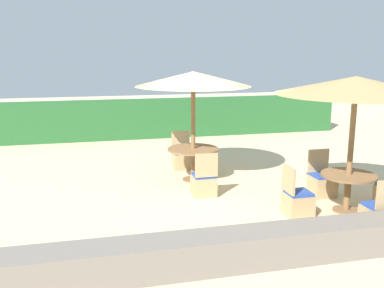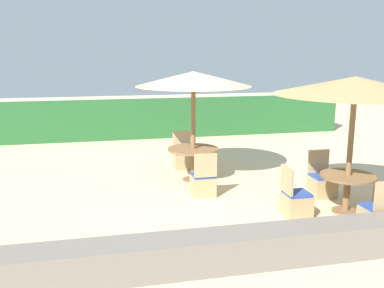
{
  "view_description": "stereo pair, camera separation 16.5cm",
  "coord_description": "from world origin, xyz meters",
  "px_view_note": "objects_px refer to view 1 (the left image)",
  "views": [
    {
      "loc": [
        -2.13,
        -8.36,
        2.93
      ],
      "look_at": [
        0.0,
        0.6,
        0.9
      ],
      "focal_mm": 40.0,
      "sensor_mm": 36.0,
      "label": 1
    },
    {
      "loc": [
        -1.97,
        -8.4,
        2.93
      ],
      "look_at": [
        0.0,
        0.6,
        0.9
      ],
      "focal_mm": 40.0,
      "sensor_mm": 36.0,
      "label": 2
    }
  ],
  "objects_px": {
    "round_table_center": "(193,154)",
    "patio_chair_front_right_south": "(379,216)",
    "patio_chair_center_north": "(182,158)",
    "patio_chair_front_right_west": "(297,201)",
    "patio_chair_front_right_north": "(322,183)",
    "round_table_front_right": "(348,183)",
    "parasol_front_right": "(356,86)",
    "patio_chair_center_south": "(204,183)",
    "parasol_center": "(193,79)"
  },
  "relations": [
    {
      "from": "round_table_center",
      "to": "patio_chair_front_right_south",
      "type": "height_order",
      "value": "patio_chair_front_right_south"
    },
    {
      "from": "patio_chair_center_north",
      "to": "patio_chair_front_right_west",
      "type": "xyz_separation_m",
      "value": [
        1.36,
        -3.55,
        0.0
      ]
    },
    {
      "from": "patio_chair_front_right_north",
      "to": "patio_chair_front_right_south",
      "type": "relative_size",
      "value": 1.0
    },
    {
      "from": "round_table_front_right",
      "to": "patio_chair_front_right_south",
      "type": "height_order",
      "value": "patio_chair_front_right_south"
    },
    {
      "from": "round_table_center",
      "to": "parasol_front_right",
      "type": "relative_size",
      "value": 0.41
    },
    {
      "from": "patio_chair_center_south",
      "to": "round_table_front_right",
      "type": "distance_m",
      "value": 2.78
    },
    {
      "from": "patio_chair_center_north",
      "to": "patio_chair_front_right_north",
      "type": "bearing_deg",
      "value": 131.55
    },
    {
      "from": "patio_chair_center_north",
      "to": "patio_chair_front_right_south",
      "type": "bearing_deg",
      "value": 117.73
    },
    {
      "from": "round_table_center",
      "to": "parasol_front_right",
      "type": "bearing_deg",
      "value": -47.73
    },
    {
      "from": "round_table_center",
      "to": "patio_chair_center_north",
      "type": "xyz_separation_m",
      "value": [
        -0.04,
        1.02,
        -0.34
      ]
    },
    {
      "from": "patio_chair_front_right_north",
      "to": "patio_chair_front_right_south",
      "type": "distance_m",
      "value": 1.82
    },
    {
      "from": "patio_chair_front_right_south",
      "to": "patio_chair_center_south",
      "type": "bearing_deg",
      "value": 134.85
    },
    {
      "from": "round_table_center",
      "to": "patio_chair_front_right_south",
      "type": "relative_size",
      "value": 1.25
    },
    {
      "from": "round_table_center",
      "to": "patio_chair_front_right_west",
      "type": "distance_m",
      "value": 2.87
    },
    {
      "from": "round_table_center",
      "to": "patio_chair_front_right_south",
      "type": "bearing_deg",
      "value": -56.15
    },
    {
      "from": "parasol_center",
      "to": "patio_chair_center_north",
      "type": "relative_size",
      "value": 2.75
    },
    {
      "from": "patio_chair_front_right_west",
      "to": "round_table_center",
      "type": "bearing_deg",
      "value": -152.43
    },
    {
      "from": "patio_chair_front_right_north",
      "to": "round_table_front_right",
      "type": "bearing_deg",
      "value": 89.45
    },
    {
      "from": "parasol_front_right",
      "to": "round_table_center",
      "type": "bearing_deg",
      "value": 132.27
    },
    {
      "from": "parasol_center",
      "to": "parasol_front_right",
      "type": "xyz_separation_m",
      "value": [
        2.31,
        -2.55,
        0.02
      ]
    },
    {
      "from": "round_table_center",
      "to": "patio_chair_front_right_west",
      "type": "bearing_deg",
      "value": -62.43
    },
    {
      "from": "round_table_center",
      "to": "patio_chair_front_right_north",
      "type": "xyz_separation_m",
      "value": [
        2.32,
        -1.64,
        -0.34
      ]
    },
    {
      "from": "patio_chair_center_north",
      "to": "parasol_front_right",
      "type": "height_order",
      "value": "parasol_front_right"
    },
    {
      "from": "parasol_center",
      "to": "round_table_front_right",
      "type": "distance_m",
      "value": 3.86
    },
    {
      "from": "round_table_front_right",
      "to": "patio_chair_center_south",
      "type": "bearing_deg",
      "value": 148.22
    },
    {
      "from": "patio_chair_center_north",
      "to": "patio_chair_center_south",
      "type": "relative_size",
      "value": 1.0
    },
    {
      "from": "round_table_center",
      "to": "parasol_center",
      "type": "bearing_deg",
      "value": -90.0
    },
    {
      "from": "parasol_center",
      "to": "round_table_center",
      "type": "distance_m",
      "value": 1.7
    },
    {
      "from": "round_table_center",
      "to": "parasol_front_right",
      "type": "height_order",
      "value": "parasol_front_right"
    },
    {
      "from": "round_table_center",
      "to": "patio_chair_front_right_west",
      "type": "height_order",
      "value": "patio_chair_front_right_west"
    },
    {
      "from": "parasol_front_right",
      "to": "round_table_front_right",
      "type": "relative_size",
      "value": 2.86
    },
    {
      "from": "parasol_center",
      "to": "patio_chair_front_right_north",
      "type": "xyz_separation_m",
      "value": [
        2.32,
        -1.64,
        -2.04
      ]
    },
    {
      "from": "round_table_center",
      "to": "round_table_front_right",
      "type": "distance_m",
      "value": 3.44
    },
    {
      "from": "patio_chair_center_south",
      "to": "patio_chair_front_right_north",
      "type": "relative_size",
      "value": 1.0
    },
    {
      "from": "patio_chair_center_north",
      "to": "patio_chair_center_south",
      "type": "height_order",
      "value": "same"
    },
    {
      "from": "patio_chair_center_south",
      "to": "patio_chair_front_right_north",
      "type": "bearing_deg",
      "value": -13.12
    },
    {
      "from": "patio_chair_center_south",
      "to": "patio_chair_front_right_west",
      "type": "distance_m",
      "value": 1.98
    },
    {
      "from": "patio_chair_front_right_north",
      "to": "patio_chair_front_right_west",
      "type": "bearing_deg",
      "value": 41.58
    },
    {
      "from": "parasol_center",
      "to": "patio_chair_front_right_west",
      "type": "distance_m",
      "value": 3.51
    },
    {
      "from": "patio_chair_center_south",
      "to": "patio_chair_front_right_south",
      "type": "distance_m",
      "value": 3.34
    },
    {
      "from": "patio_chair_front_right_north",
      "to": "patio_chair_front_right_south",
      "type": "height_order",
      "value": "same"
    },
    {
      "from": "parasol_center",
      "to": "patio_chair_front_right_north",
      "type": "height_order",
      "value": "parasol_center"
    },
    {
      "from": "parasol_center",
      "to": "patio_chair_center_south",
      "type": "distance_m",
      "value": 2.31
    },
    {
      "from": "patio_chair_front_right_west",
      "to": "patio_chair_front_right_south",
      "type": "distance_m",
      "value": 1.36
    },
    {
      "from": "round_table_center",
      "to": "parasol_front_right",
      "type": "distance_m",
      "value": 3.84
    },
    {
      "from": "patio_chair_center_south",
      "to": "patio_chair_front_right_south",
      "type": "bearing_deg",
      "value": -45.15
    },
    {
      "from": "patio_chair_center_south",
      "to": "patio_chair_front_right_south",
      "type": "relative_size",
      "value": 1.0
    },
    {
      "from": "round_table_center",
      "to": "patio_chair_center_south",
      "type": "bearing_deg",
      "value": -91.9
    },
    {
      "from": "round_table_center",
      "to": "parasol_front_right",
      "type": "xyz_separation_m",
      "value": [
        2.31,
        -2.55,
        1.71
      ]
    },
    {
      "from": "round_table_center",
      "to": "patio_chair_front_right_west",
      "type": "xyz_separation_m",
      "value": [
        1.32,
        -2.53,
        -0.34
      ]
    }
  ]
}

